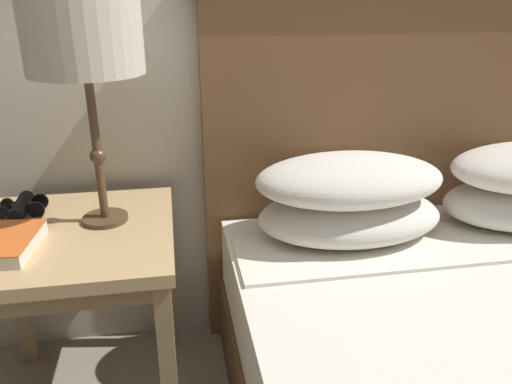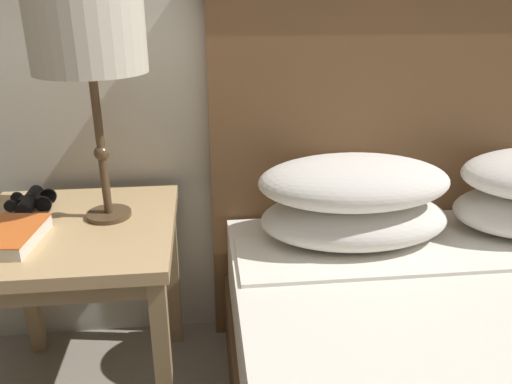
% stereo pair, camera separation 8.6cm
% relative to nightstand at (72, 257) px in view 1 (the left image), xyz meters
% --- Properties ---
extents(nightstand, '(0.58, 0.58, 0.62)m').
position_rel_nightstand_xyz_m(nightstand, '(0.00, 0.00, 0.00)').
color(nightstand, tan).
rests_on(nightstand, ground_plane).
extents(table_lamp, '(0.30, 0.30, 0.61)m').
position_rel_nightstand_xyz_m(table_lamp, '(0.10, 0.05, 0.59)').
color(table_lamp, '#4C3823').
rests_on(table_lamp, nightstand).
extents(book_on_nightstand, '(0.17, 0.23, 0.04)m').
position_rel_nightstand_xyz_m(book_on_nightstand, '(-0.14, -0.09, 0.10)').
color(book_on_nightstand, silver).
rests_on(book_on_nightstand, nightstand).
extents(binoculars_pair, '(0.14, 0.16, 0.05)m').
position_rel_nightstand_xyz_m(binoculars_pair, '(-0.15, 0.15, 0.11)').
color(binoculars_pair, black).
rests_on(binoculars_pair, nightstand).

